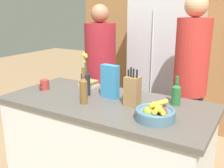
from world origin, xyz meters
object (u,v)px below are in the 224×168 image
object	(u,v)px
cereal_box	(110,82)
person_at_sink	(101,72)
coffee_mug	(44,85)
bottle_vinegar	(84,89)
book_stack	(89,83)
flower_vase	(86,82)
bottle_oil	(176,94)
knife_block	(132,91)
refrigerator	(165,62)
person_in_blue	(190,78)
fruit_bowl	(155,113)

from	to	relation	value
cereal_box	person_at_sink	world-z (taller)	person_at_sink
cereal_box	coffee_mug	world-z (taller)	cereal_box
bottle_vinegar	book_stack	bearing A→B (deg)	121.18
flower_vase	bottle_oil	bearing A→B (deg)	11.95
knife_block	person_at_sink	world-z (taller)	person_at_sink
flower_vase	book_stack	world-z (taller)	flower_vase
knife_block	bottle_vinegar	world-z (taller)	knife_block
cereal_box	coffee_mug	bearing A→B (deg)	-170.47
refrigerator	coffee_mug	world-z (taller)	refrigerator
refrigerator	bottle_oil	size ratio (longest dim) A/B	8.57
bottle_oil	person_at_sink	size ratio (longest dim) A/B	0.14
flower_vase	bottle_oil	size ratio (longest dim) A/B	1.61
person_in_blue	knife_block	bearing A→B (deg)	-131.34
knife_block	coffee_mug	bearing A→B (deg)	-177.81
book_stack	bottle_vinegar	distance (m)	0.49
fruit_bowl	bottle_vinegar	xyz separation A→B (m)	(-0.61, 0.02, 0.07)
refrigerator	coffee_mug	distance (m)	1.60
coffee_mug	book_stack	xyz separation A→B (m)	(0.30, 0.29, -0.01)
bottle_oil	bottle_vinegar	world-z (taller)	bottle_vinegar
flower_vase	person_in_blue	distance (m)	0.99
book_stack	person_at_sink	distance (m)	0.45
fruit_bowl	coffee_mug	xyz separation A→B (m)	(-1.15, 0.14, -0.00)
bottle_oil	person_in_blue	bearing A→B (deg)	92.99
flower_vase	book_stack	size ratio (longest dim) A/B	2.07
cereal_box	person_in_blue	xyz separation A→B (m)	(0.50, 0.63, -0.04)
coffee_mug	bottle_oil	xyz separation A→B (m)	(1.18, 0.22, 0.05)
flower_vase	person_at_sink	size ratio (longest dim) A/B	0.22
fruit_bowl	bottle_oil	distance (m)	0.36
cereal_box	bottle_oil	bearing A→B (deg)	11.99
bottle_vinegar	person_at_sink	bearing A→B (deg)	114.94
refrigerator	person_in_blue	world-z (taller)	refrigerator
flower_vase	book_stack	distance (m)	0.28
refrigerator	bottle_oil	world-z (taller)	refrigerator
book_stack	coffee_mug	bearing A→B (deg)	-135.41
cereal_box	person_in_blue	distance (m)	0.81
bottle_oil	person_at_sink	distance (m)	1.14
fruit_bowl	bottle_oil	xyz separation A→B (m)	(0.03, 0.36, 0.04)
cereal_box	person_in_blue	world-z (taller)	person_in_blue
cereal_box	person_at_sink	xyz separation A→B (m)	(-0.50, 0.61, -0.10)
coffee_mug	refrigerator	bearing A→B (deg)	65.92
fruit_bowl	flower_vase	size ratio (longest dim) A/B	0.73
coffee_mug	bottle_oil	bearing A→B (deg)	10.64
person_in_blue	fruit_bowl	bearing A→B (deg)	-111.34
refrigerator	fruit_bowl	distance (m)	1.67
fruit_bowl	bottle_vinegar	world-z (taller)	bottle_vinegar
flower_vase	bottle_vinegar	xyz separation A→B (m)	(0.11, -0.18, 0.00)
refrigerator	bottle_oil	bearing A→B (deg)	-67.00
fruit_bowl	flower_vase	distance (m)	0.75
knife_block	coffee_mug	world-z (taller)	knife_block
bottle_vinegar	person_at_sink	distance (m)	0.93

